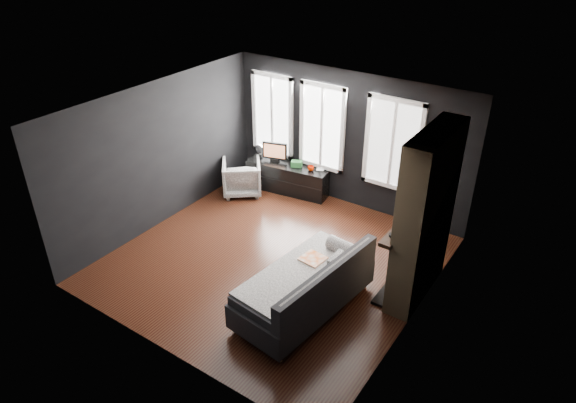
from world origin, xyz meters
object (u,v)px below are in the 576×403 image
Objects in this scene: mug at (311,168)px; book at (317,164)px; armchair at (242,176)px; monitor at (275,151)px; media_console at (289,177)px; mantel_vase at (420,202)px; sofa at (304,283)px.

book is at bearing 68.94° from mug.
armchair is 0.86m from monitor.
armchair is at bearing -147.54° from media_console.
armchair is at bearing -141.70° from monitor.
armchair is at bearing -153.43° from mug.
mug is 0.60× the size of book.
armchair is at bearing 172.12° from mantel_vase.
monitor is at bearing -164.34° from armchair.
media_console is 0.65m from mug.
monitor is at bearing -168.48° from book.
media_console is (-2.29, 2.97, -0.18)m from sofa.
mug is (0.54, 0.01, 0.37)m from media_console.
monitor is 3.12× the size of mantel_vase.
sofa reaches higher than media_console.
mug is (0.86, 0.04, -0.18)m from monitor.
sofa is 1.27× the size of media_console.
sofa is 10.57× the size of book.
armchair reaches higher than media_console.
book is 3.03m from mantel_vase.
book is at bearing 153.16° from mantel_vase.
sofa is 3.94m from monitor.
monitor is at bearing 162.09° from mantel_vase.
mantel_vase is at bearing -27.98° from media_console.
armchair is 1.47m from mug.
book is (0.06, 0.14, 0.04)m from mug.
armchair reaches higher than mug.
mantel_vase is at bearing -26.84° from book.
mug is 0.74× the size of mantel_vase.
sofa reaches higher than mug.
media_console is 3.61m from mantel_vase.
sofa is at bearing 103.43° from armchair.
mantel_vase reaches higher than book.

